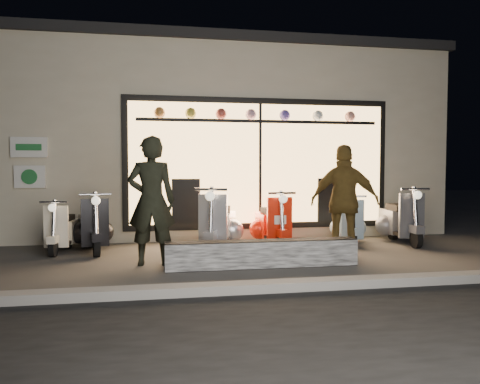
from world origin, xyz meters
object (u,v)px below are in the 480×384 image
(graffiti_barrier, at_px, (262,254))
(scooter_red, at_px, (272,224))
(scooter_silver, at_px, (219,225))
(woman, at_px, (345,202))
(man, at_px, (151,201))

(graffiti_barrier, relative_size, scooter_red, 2.05)
(scooter_silver, bearing_deg, scooter_red, 29.24)
(woman, bearing_deg, scooter_silver, -13.67)
(graffiti_barrier, height_order, scooter_silver, scooter_silver)
(scooter_silver, xyz_separation_m, man, (-1.19, -1.21, 0.54))
(graffiti_barrier, height_order, man, man)
(man, bearing_deg, woman, -176.51)
(scooter_silver, distance_m, woman, 2.30)
(scooter_red, xyz_separation_m, man, (-2.21, -1.41, 0.57))
(graffiti_barrier, distance_m, man, 1.84)
(graffiti_barrier, xyz_separation_m, woman, (1.46, 0.42, 0.72))
(graffiti_barrier, distance_m, scooter_red, 1.97)
(graffiti_barrier, bearing_deg, scooter_silver, 104.17)
(scooter_red, xyz_separation_m, woman, (0.85, -1.44, 0.52))
(man, bearing_deg, scooter_silver, -130.36)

